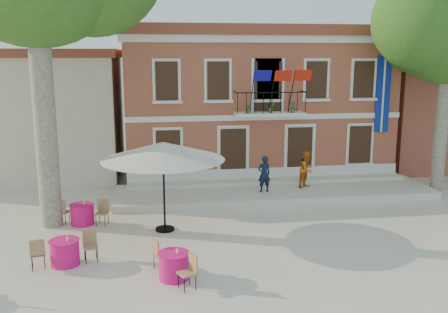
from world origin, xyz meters
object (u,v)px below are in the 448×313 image
(patio_umbrella, at_px, (163,151))
(pedestrian_navy, at_px, (264,174))
(cafe_table_0, at_px, (65,251))
(cafe_table_1, at_px, (174,265))
(pedestrian_orange, at_px, (307,169))
(cafe_table_3, at_px, (82,213))

(patio_umbrella, xyz_separation_m, pedestrian_navy, (4.39, 3.38, -1.78))
(cafe_table_0, bearing_deg, patio_umbrella, 40.21)
(patio_umbrella, bearing_deg, cafe_table_0, -139.79)
(pedestrian_navy, height_order, cafe_table_1, pedestrian_navy)
(patio_umbrella, bearing_deg, pedestrian_navy, 37.61)
(pedestrian_orange, height_order, cafe_table_1, pedestrian_orange)
(pedestrian_navy, xyz_separation_m, cafe_table_1, (-4.28, -7.39, -0.67))
(cafe_table_1, distance_m, cafe_table_3, 5.96)
(cafe_table_0, height_order, cafe_table_3, same)
(pedestrian_navy, xyz_separation_m, cafe_table_3, (-7.37, -2.30, -0.67))
(patio_umbrella, relative_size, pedestrian_navy, 2.71)
(pedestrian_orange, distance_m, cafe_table_1, 10.10)
(pedestrian_navy, bearing_deg, cafe_table_3, 6.43)
(cafe_table_3, bearing_deg, patio_umbrella, -20.03)
(pedestrian_navy, bearing_deg, patio_umbrella, 26.74)
(cafe_table_1, bearing_deg, pedestrian_navy, 59.96)
(pedestrian_orange, relative_size, cafe_table_3, 0.85)
(pedestrian_orange, distance_m, cafe_table_3, 9.84)
(pedestrian_navy, distance_m, cafe_table_0, 9.54)
(pedestrian_orange, bearing_deg, patio_umbrella, 170.21)
(pedestrian_orange, distance_m, cafe_table_0, 11.46)
(cafe_table_0, relative_size, cafe_table_1, 1.02)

